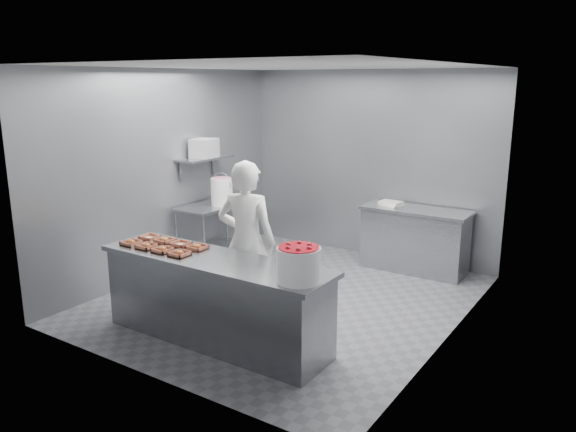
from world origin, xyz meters
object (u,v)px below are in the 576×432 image
Objects in this scene: prep_table at (216,224)px; tray_2 at (163,250)px; tray_7 at (197,247)px; back_counter at (415,239)px; strawberry_tub at (299,263)px; service_counter at (215,299)px; glaze_bucket at (222,191)px; tray_3 at (179,253)px; tray_5 at (165,240)px; appliance at (204,148)px; tray_4 at (150,237)px; worker at (246,242)px; tray_0 at (131,242)px; tray_6 at (181,244)px; tray_1 at (147,246)px.

prep_table is 2.36m from tray_2.
tray_2 is 1.00× the size of tray_7.
strawberry_tub is at bearing -87.01° from back_counter.
glaze_bucket is (-1.51, 1.94, 0.65)m from service_counter.
prep_table is at bearing 121.99° from tray_3.
tray_3 and tray_5 have the same top height.
tray_4 is at bearing -78.84° from appliance.
tray_2 is 0.10× the size of worker.
tray_6 is at bearing 28.90° from tray_0.
worker is at bearing -40.11° from prep_table.
tray_5 is 0.48× the size of strawberry_tub.
tray_1 is at bearing -170.86° from service_counter.
tray_6 is at bearing 0.00° from tray_4.
strawberry_tub is 0.83× the size of glaze_bucket.
back_counter is 2.82m from glaze_bucket.
tray_2 reaches higher than tray_6.
tray_4 reaches higher than service_counter.
worker is (-0.05, 0.60, 0.46)m from service_counter.
tray_2 is (0.48, 0.00, 0.00)m from tray_0.
tray_1 reaches higher than prep_table.
tray_4 is (-0.72, 0.27, -0.00)m from tray_3.
tray_6 is at bearing -59.63° from prep_table.
service_counter is 1.73× the size of back_counter.
back_counter is at bearing 60.99° from tray_5.
tray_2 is 2.27m from glaze_bucket.
service_counter is 1.43× the size of worker.
tray_5 is at bearing 90.00° from tray_1.
prep_table is at bearing 130.24° from service_counter.
worker reaches higher than tray_0.
tray_6 reaches higher than service_counter.
tray_4 is (-0.48, 0.27, -0.00)m from tray_2.
tray_6 is at bearing 25.04° from worker.
worker reaches higher than tray_1.
tray_2 is 0.91m from worker.
tray_1 reaches higher than service_counter.
back_counter is 3.39m from tray_7.
back_counter is 8.01× the size of tray_1.
glaze_bucket is at bearing 103.85° from tray_4.
glaze_bucket is at bearing 122.79° from tray_7.
back_counter is 3.73m from tray_2.
tray_1 is 0.24m from tray_2.
service_counter is at bearing -49.76° from prep_table.
tray_3 is at bearing -20.40° from tray_4.
back_counter is 3.41m from strawberry_tub.
strawberry_tub reaches higher than tray_5.
tray_7 is (0.72, -0.00, 0.00)m from tray_4.
tray_7 is at bearing 159.07° from service_counter.
service_counter is 13.88× the size of tray_4.
tray_4 is at bearing 8.74° from worker.
appliance reaches higher than glaze_bucket.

